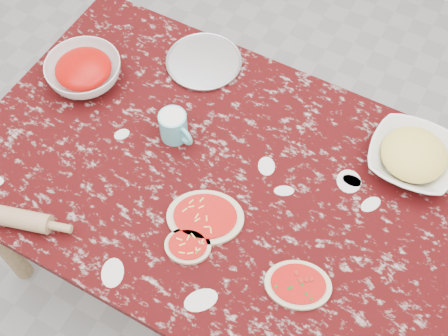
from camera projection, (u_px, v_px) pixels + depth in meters
ground at (224, 266)px, 2.40m from camera, size 4.00×4.00×0.00m
worktable at (224, 189)px, 1.83m from camera, size 1.60×1.00×0.75m
pizza_tray at (204, 62)px, 1.99m from camera, size 0.34×0.34×0.01m
sauce_bowl at (84, 72)px, 1.92m from camera, size 0.30×0.30×0.08m
cheese_bowl at (412, 158)px, 1.75m from camera, size 0.29×0.29×0.07m
flour_mug at (174, 126)px, 1.79m from camera, size 0.13×0.09×0.10m
pizza_left at (205, 217)px, 1.67m from camera, size 0.28×0.26×0.02m
pizza_mid at (188, 246)px, 1.63m from camera, size 0.17×0.15×0.02m
pizza_right at (298, 285)px, 1.57m from camera, size 0.22×0.20×0.02m
rolling_pin at (2, 215)px, 1.65m from camera, size 0.29×0.14×0.06m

